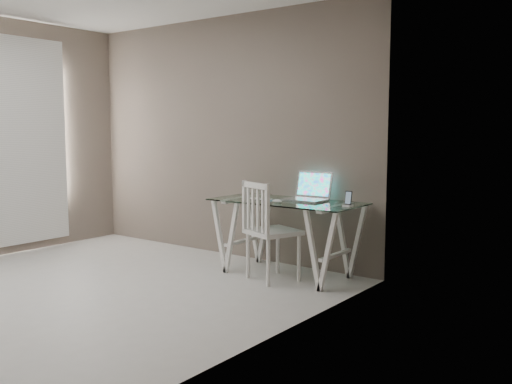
# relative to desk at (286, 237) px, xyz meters

# --- Properties ---
(room) EXTENTS (4.50, 4.52, 2.71)m
(room) POSITION_rel_desk_xyz_m (-1.20, -1.83, 1.33)
(room) COLOR #B1AFA9
(room) RESTS_ON ground
(desk) EXTENTS (1.50, 0.70, 0.75)m
(desk) POSITION_rel_desk_xyz_m (0.00, 0.00, 0.00)
(desk) COLOR silver
(desk) RESTS_ON ground
(chair) EXTENTS (0.56, 0.56, 0.96)m
(chair) POSITION_rel_desk_xyz_m (-0.04, -0.28, 0.14)
(chair) COLOR silver
(chair) RESTS_ON ground
(laptop) EXTENTS (0.40, 0.34, 0.28)m
(laptop) POSITION_rel_desk_xyz_m (0.13, 0.19, 0.43)
(laptop) COLOR silver
(laptop) RESTS_ON desk
(keyboard) EXTENTS (0.29, 0.13, 0.01)m
(keyboard) POSITION_rel_desk_xyz_m (-0.28, -0.08, 0.37)
(keyboard) COLOR silver
(keyboard) RESTS_ON desk
(mouse) EXTENTS (0.11, 0.06, 0.03)m
(mouse) POSITION_rel_desk_xyz_m (0.01, -0.18, 0.38)
(mouse) COLOR white
(mouse) RESTS_ON desk
(phone_dock) EXTENTS (0.08, 0.08, 0.14)m
(phone_dock) POSITION_rel_desk_xyz_m (0.67, -0.00, 0.40)
(phone_dock) COLOR white
(phone_dock) RESTS_ON desk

